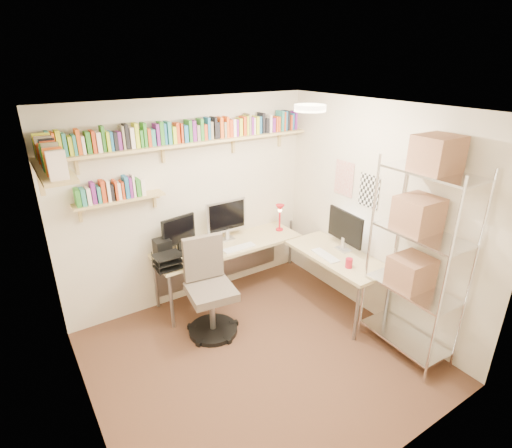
{
  "coord_description": "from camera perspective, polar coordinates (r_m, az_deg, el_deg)",
  "views": [
    {
      "loc": [
        -1.83,
        -2.74,
        2.9
      ],
      "look_at": [
        0.33,
        0.55,
        1.25
      ],
      "focal_mm": 28.0,
      "sensor_mm": 36.0,
      "label": 1
    }
  ],
  "objects": [
    {
      "name": "room_shell",
      "position": [
        3.57,
        0.52,
        0.51
      ],
      "size": [
        3.24,
        3.04,
        2.52
      ],
      "color": "beige",
      "rests_on": "ground"
    },
    {
      "name": "wire_rack",
      "position": [
        4.07,
        22.39,
        -0.47
      ],
      "size": [
        0.47,
        0.91,
        2.28
      ],
      "rotation": [
        0.0,
        0.0,
        -0.04
      ],
      "color": "silver",
      "rests_on": "ground"
    },
    {
      "name": "wall_shelves",
      "position": [
        4.36,
        -13.95,
        10.64
      ],
      "size": [
        3.12,
        1.09,
        0.8
      ],
      "color": "#D5B978",
      "rests_on": "ground"
    },
    {
      "name": "office_chair",
      "position": [
        4.53,
        -6.65,
        -9.93
      ],
      "size": [
        0.58,
        0.59,
        1.11
      ],
      "rotation": [
        0.0,
        0.0,
        -0.13
      ],
      "color": "black",
      "rests_on": "ground"
    },
    {
      "name": "corner_desk",
      "position": [
        4.89,
        -1.11,
        -3.65
      ],
      "size": [
        2.25,
        1.9,
        1.27
      ],
      "color": "beige",
      "rests_on": "ground"
    },
    {
      "name": "ground",
      "position": [
        4.39,
        0.4,
        -18.54
      ],
      "size": [
        3.2,
        3.2,
        0.0
      ],
      "primitive_type": "plane",
      "color": "#43251D",
      "rests_on": "ground"
    }
  ]
}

